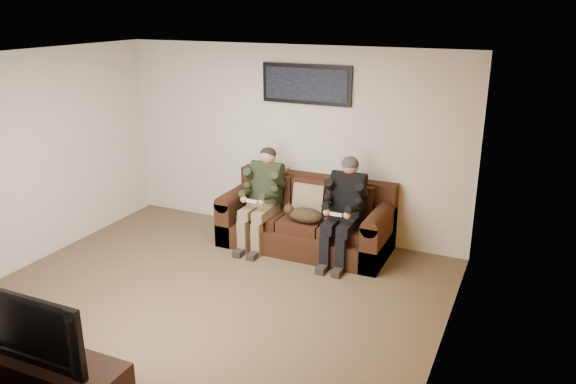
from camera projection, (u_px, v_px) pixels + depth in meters
The scene contains 16 objects.
floor at pixel (206, 300), 6.19m from camera, with size 5.00×5.00×0.00m, color brown.
ceiling at pixel (194, 59), 5.36m from camera, with size 5.00×5.00×0.00m, color silver.
wall_back at pixel (290, 142), 7.71m from camera, with size 5.00×5.00×0.00m, color beige.
wall_front at pixel (20, 281), 3.83m from camera, with size 5.00×5.00×0.00m, color beige.
wall_left at pixel (25, 161), 6.75m from camera, with size 4.50×4.50×0.00m, color beige.
wall_right at pixel (449, 226), 4.79m from camera, with size 4.50×4.50×0.00m, color beige.
accent_wall_right at pixel (447, 226), 4.79m from camera, with size 4.50×4.50×0.00m, color #A76310.
sofa at pixel (308, 221), 7.48m from camera, with size 2.22×0.96×0.91m.
throw_pillow at pixel (309, 199), 7.42m from camera, with size 0.42×0.12×0.40m, color #8F7D5D.
throw_blanket at pixel (271, 170), 7.80m from camera, with size 0.45×0.22×0.08m, color tan.
person_left at pixel (263, 192), 7.42m from camera, with size 0.51×0.87×1.30m.
person_right at pixel (345, 204), 6.97m from camera, with size 0.51×0.86×1.31m.
cat at pixel (304, 215), 7.15m from camera, with size 0.66×0.26×0.24m.
framed_poster at pixel (306, 84), 7.33m from camera, with size 1.25×0.05×0.52m.
tv_stand at pixel (50, 380), 4.53m from camera, with size 1.38×0.44×0.43m, color black.
television at pixel (41, 324), 4.36m from camera, with size 1.03×0.14×0.59m, color black.
Camera 1 is at (3.09, -4.62, 3.10)m, focal length 35.00 mm.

